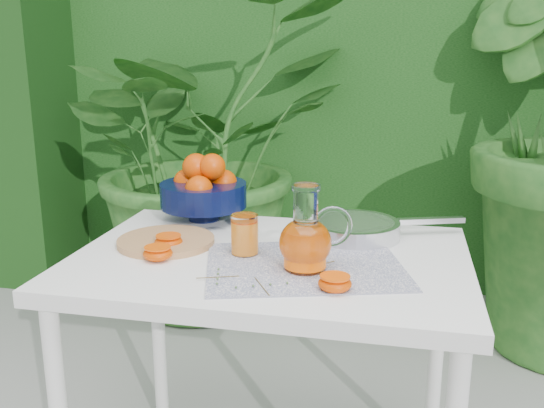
% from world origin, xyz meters
% --- Properties ---
extents(hedge_backdrop, '(8.00, 1.65, 2.50)m').
position_xyz_m(hedge_backdrop, '(0.06, 2.06, 1.19)').
color(hedge_backdrop, '#133F12').
rests_on(hedge_backdrop, ground).
extents(potted_plant_left, '(2.22, 2.22, 1.57)m').
position_xyz_m(potted_plant_left, '(-0.75, 1.27, 0.79)').
color(potted_plant_left, '#1E581E').
rests_on(potted_plant_left, ground).
extents(white_table, '(1.00, 0.70, 0.75)m').
position_xyz_m(white_table, '(-0.12, -0.09, 0.67)').
color(white_table, white).
rests_on(white_table, ground).
extents(placemat, '(0.55, 0.48, 0.00)m').
position_xyz_m(placemat, '(-0.02, -0.16, 0.75)').
color(placemat, '#0D194B').
rests_on(placemat, white_table).
extents(cutting_board, '(0.26, 0.26, 0.02)m').
position_xyz_m(cutting_board, '(-0.42, -0.07, 0.76)').
color(cutting_board, '#AF774F').
rests_on(cutting_board, white_table).
extents(fruit_bowl, '(0.29, 0.29, 0.21)m').
position_xyz_m(fruit_bowl, '(-0.39, 0.19, 0.85)').
color(fruit_bowl, black).
rests_on(fruit_bowl, white_table).
extents(juice_pitcher, '(0.19, 0.16, 0.21)m').
position_xyz_m(juice_pitcher, '(-0.02, -0.18, 0.82)').
color(juice_pitcher, white).
rests_on(juice_pitcher, white_table).
extents(juice_tumbler, '(0.08, 0.08, 0.10)m').
position_xyz_m(juice_tumbler, '(-0.19, -0.11, 0.80)').
color(juice_tumbler, white).
rests_on(juice_tumbler, white_table).
extents(saute_pan, '(0.47, 0.33, 0.05)m').
position_xyz_m(saute_pan, '(0.08, 0.10, 0.78)').
color(saute_pan, silver).
rests_on(saute_pan, white_table).
extents(orange_halves, '(0.54, 0.28, 0.04)m').
position_xyz_m(orange_halves, '(-0.24, -0.19, 0.77)').
color(orange_halves, '#CE5202').
rests_on(orange_halves, white_table).
extents(thyme_sprigs, '(0.31, 0.25, 0.01)m').
position_xyz_m(thyme_sprigs, '(-0.10, -0.25, 0.76)').
color(thyme_sprigs, brown).
rests_on(thyme_sprigs, white_table).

